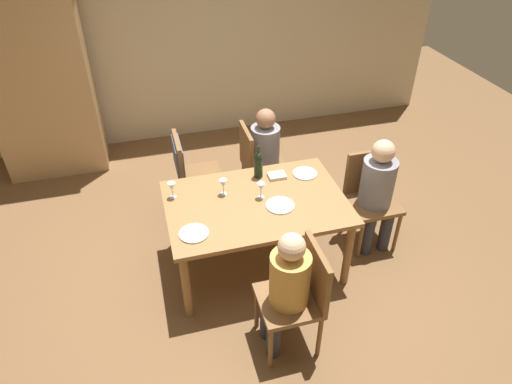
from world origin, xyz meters
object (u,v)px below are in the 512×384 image
person_man_guest (378,188)px  wine_bottle_tall_green (258,164)px  chair_right_end (370,192)px  dinner_plate_host (280,205)px  dinner_plate_guest_left (194,233)px  wine_glass_near_left (172,187)px  wine_glass_centre (261,187)px  dining_table (256,209)px  person_man_bearded (286,285)px  handbag (235,198)px  wine_glass_near_right (223,184)px  dinner_plate_guest_right (305,173)px  chair_far_right (257,161)px  chair_far_left (187,166)px  person_woman_host (268,151)px  chair_near (300,292)px  armoire_cabinet (39,81)px

person_man_guest → wine_bottle_tall_green: bearing=-20.6°
wine_bottle_tall_green → chair_right_end: bearing=-14.9°
dinner_plate_host → chair_right_end: bearing=11.8°
dinner_plate_guest_left → chair_right_end: bearing=11.9°
wine_bottle_tall_green → wine_glass_near_left: 0.80m
wine_glass_centre → dining_table: bearing=-141.6°
person_man_bearded → handbag: (0.03, 1.80, -0.53)m
wine_glass_near_right → dinner_plate_guest_right: 0.80m
wine_glass_near_right → chair_far_right: bearing=55.0°
chair_far_left → person_woman_host: size_ratio=0.82×
chair_right_end → person_woman_host: (-0.78, 0.81, 0.11)m
wine_glass_centre → wine_glass_near_right: same height
dining_table → person_man_bearded: 0.90m
wine_glass_near_right → dinner_plate_host: (0.42, -0.30, -0.10)m
person_man_guest → wine_glass_near_right: person_man_guest is taller
handbag → wine_glass_near_right: bearing=-109.1°
handbag → chair_near: bearing=-87.4°
dining_table → chair_near: size_ratio=1.67×
wine_glass_near_left → handbag: size_ratio=0.53×
person_man_guest → wine_glass_near_right: bearing=-8.4°
wine_bottle_tall_green → dining_table: bearing=-108.6°
wine_glass_centre → wine_glass_near_right: 0.33m
person_man_bearded → person_woman_host: bearing=-12.5°
chair_right_end → chair_near: bearing=42.9°
person_woman_host → wine_bottle_tall_green: person_woman_host is taller
dining_table → chair_near: bearing=-84.5°
wine_glass_near_left → handbag: wine_glass_near_left is taller
chair_far_right → wine_glass_centre: 0.92m
wine_glass_near_left → wine_glass_centre: 0.76m
chair_near → dinner_plate_guest_left: size_ratio=3.92×
dining_table → wine_glass_near_left: bearing=159.7°
armoire_cabinet → chair_far_right: size_ratio=2.37×
dining_table → person_man_bearded: (-0.03, -0.90, 0.00)m
person_man_guest → handbag: (-1.14, 0.92, -0.55)m
wine_bottle_tall_green → wine_glass_centre: wine_bottle_tall_green is taller
chair_near → dining_table: bearing=5.5°
armoire_cabinet → wine_bottle_tall_green: (1.99, -1.91, -0.24)m
person_man_guest → chair_right_end: bearing=-90.0°
person_woman_host → wine_glass_near_left: size_ratio=7.49×
chair_far_right → wine_glass_near_left: chair_far_right is taller
armoire_cabinet → chair_far_left: armoire_cabinet is taller
dining_table → person_woman_host: (0.37, 0.90, 0.01)m
armoire_cabinet → person_woman_host: armoire_cabinet is taller
person_woman_host → wine_bottle_tall_green: (-0.25, -0.54, 0.21)m
person_woman_host → wine_glass_near_left: person_woman_host is taller
dining_table → chair_far_right: size_ratio=1.67×
person_man_bearded → wine_glass_near_right: size_ratio=7.39×
person_man_guest → chair_far_right: bearing=-46.1°
chair_near → dinner_plate_host: chair_near is taller
wine_bottle_tall_green → wine_glass_near_right: size_ratio=2.16×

